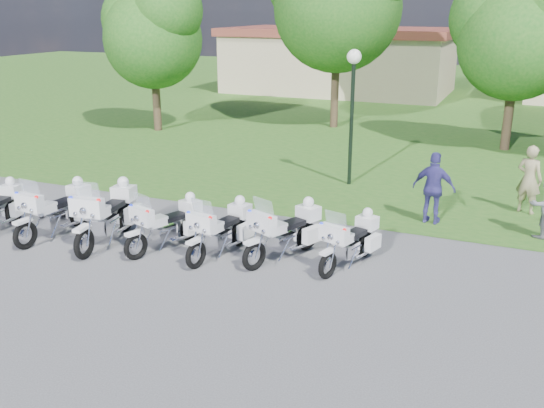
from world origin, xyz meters
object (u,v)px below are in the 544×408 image
at_px(motorcycle_4, 222,229).
at_px(motorcycle_6, 351,240).
at_px(motorcycle_2, 108,213).
at_px(lamp_post, 353,84).
at_px(motorcycle_3, 168,223).
at_px(motorcycle_1, 57,209).
at_px(motorcycle_5, 286,230).
at_px(bystander_a, 529,180).
at_px(bystander_c, 434,188).

distance_m(motorcycle_4, motorcycle_6, 2.91).
height_order(motorcycle_2, lamp_post, lamp_post).
relative_size(motorcycle_3, motorcycle_4, 0.96).
xyz_separation_m(motorcycle_2, motorcycle_4, (2.86, 0.37, -0.09)).
xyz_separation_m(motorcycle_1, motorcycle_5, (5.70, 0.89, -0.02)).
xyz_separation_m(motorcycle_6, bystander_a, (3.44, 5.34, 0.35)).
distance_m(bystander_a, bystander_c, 2.91).
bearing_deg(motorcycle_2, lamp_post, -125.86).
xyz_separation_m(motorcycle_1, motorcycle_2, (1.43, 0.14, 0.04)).
distance_m(motorcycle_1, motorcycle_2, 1.44).
distance_m(motorcycle_2, motorcycle_5, 4.34).
bearing_deg(motorcycle_3, motorcycle_6, -150.97).
distance_m(motorcycle_3, bystander_c, 6.83).
distance_m(motorcycle_1, motorcycle_3, 2.98).
relative_size(motorcycle_3, motorcycle_6, 1.04).
relative_size(motorcycle_4, bystander_c, 1.18).
bearing_deg(bystander_c, motorcycle_2, 39.23).
bearing_deg(motorcycle_3, bystander_c, -122.74).
distance_m(motorcycle_1, bystander_a, 12.37).
relative_size(motorcycle_2, bystander_c, 1.36).
bearing_deg(motorcycle_6, lamp_post, -57.30).
xyz_separation_m(motorcycle_4, motorcycle_6, (2.86, 0.56, -0.04)).
bearing_deg(motorcycle_1, motorcycle_2, -169.65).
height_order(motorcycle_2, bystander_c, bystander_c).
bearing_deg(bystander_a, lamp_post, 13.48).
relative_size(motorcycle_1, motorcycle_2, 0.94).
bearing_deg(motorcycle_5, motorcycle_2, 32.59).
height_order(motorcycle_3, lamp_post, lamp_post).
bearing_deg(motorcycle_6, motorcycle_3, 25.89).
bearing_deg(motorcycle_1, bystander_c, -146.54).
height_order(motorcycle_5, lamp_post, lamp_post).
xyz_separation_m(motorcycle_2, bystander_a, (9.16, 6.26, 0.22)).
xyz_separation_m(motorcycle_1, motorcycle_4, (4.29, 0.50, -0.05)).
xyz_separation_m(motorcycle_4, bystander_a, (6.29, 5.89, 0.32)).
xyz_separation_m(motorcycle_2, bystander_c, (6.92, 4.40, 0.22)).
height_order(motorcycle_6, bystander_c, bystander_c).
height_order(motorcycle_1, lamp_post, lamp_post).
relative_size(motorcycle_1, lamp_post, 0.58).
height_order(motorcycle_1, bystander_a, bystander_a).
xyz_separation_m(motorcycle_3, bystander_c, (5.39, 4.18, 0.32)).
bearing_deg(lamp_post, motorcycle_1, -126.44).
xyz_separation_m(motorcycle_2, motorcycle_5, (4.27, 0.76, -0.07)).
bearing_deg(motorcycle_5, motorcycle_3, 33.69).
bearing_deg(motorcycle_3, motorcycle_5, -149.43).
height_order(bystander_a, bystander_c, same).
height_order(motorcycle_1, motorcycle_3, motorcycle_1).
bearing_deg(lamp_post, motorcycle_2, -118.84).
bearing_deg(motorcycle_3, lamp_post, -89.62).
distance_m(motorcycle_1, motorcycle_4, 4.32).
bearing_deg(motorcycle_2, motorcycle_3, -178.96).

